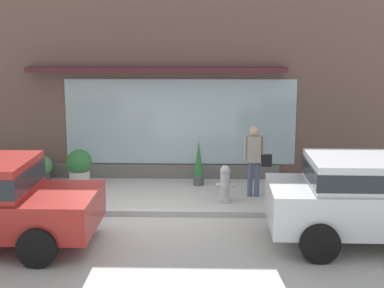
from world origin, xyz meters
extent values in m
plane|color=#B2AFA8|center=(0.00, 0.00, 0.00)|extent=(60.00, 60.00, 0.00)
cube|color=#B2B2AD|center=(0.00, -0.20, 0.06)|extent=(14.00, 0.24, 0.12)
cube|color=brown|center=(0.00, 3.20, 2.52)|extent=(14.00, 0.36, 5.04)
cube|color=#9EB7BC|center=(0.60, 3.00, 1.49)|extent=(5.97, 0.03, 2.21)
cube|color=#4C1E23|center=(0.00, 2.85, 2.85)|extent=(6.57, 0.56, 0.12)
cube|color=#605E59|center=(0.00, 2.98, 0.18)|extent=(6.37, 0.20, 0.36)
cylinder|color=#B2B2B7|center=(1.71, 0.80, 0.03)|extent=(0.31, 0.31, 0.06)
cylinder|color=#B2B2B7|center=(1.71, 0.80, 0.37)|extent=(0.21, 0.21, 0.61)
sphere|color=#B2B2B7|center=(1.71, 0.80, 0.73)|extent=(0.23, 0.23, 0.23)
cylinder|color=#B2B2B7|center=(1.56, 0.80, 0.40)|extent=(0.10, 0.09, 0.09)
cylinder|color=#B2B2B7|center=(1.85, 0.80, 0.40)|extent=(0.10, 0.09, 0.09)
cylinder|color=#B2B2B7|center=(1.71, 0.66, 0.40)|extent=(0.09, 0.10, 0.09)
cylinder|color=#475675|center=(2.46, 1.29, 0.41)|extent=(0.12, 0.12, 0.82)
cylinder|color=#475675|center=(2.30, 1.29, 0.41)|extent=(0.12, 0.12, 0.82)
cube|color=#9E9384|center=(2.38, 1.29, 1.12)|extent=(0.31, 0.22, 0.61)
sphere|color=tan|center=(2.38, 1.29, 1.55)|extent=(0.22, 0.22, 0.22)
cylinder|color=#9E9384|center=(2.58, 1.28, 1.14)|extent=(0.08, 0.08, 0.58)
cylinder|color=#9E9384|center=(2.18, 1.30, 1.14)|extent=(0.08, 0.08, 0.58)
cube|color=black|center=(2.67, 1.25, 0.87)|extent=(0.25, 0.11, 0.28)
cube|color=silver|center=(4.43, -1.76, 0.71)|extent=(4.04, 1.82, 0.75)
cube|color=silver|center=(4.23, -1.75, 1.32)|extent=(2.23, 1.66, 0.55)
cube|color=#1E2328|center=(4.23, -1.75, 1.32)|extent=(2.27, 1.68, 0.30)
cylinder|color=black|center=(3.20, -0.84, 0.34)|extent=(0.68, 0.19, 0.68)
cylinder|color=black|center=(3.17, -2.64, 0.34)|extent=(0.68, 0.19, 0.68)
cylinder|color=black|center=(-1.44, -1.04, 0.33)|extent=(0.67, 0.18, 0.66)
cylinder|color=black|center=(-1.44, -2.96, 0.33)|extent=(0.67, 0.18, 0.66)
cylinder|color=#4C4C51|center=(-3.97, 2.53, 0.19)|extent=(0.39, 0.39, 0.37)
sphere|color=#3D8442|center=(-3.97, 2.53, 0.57)|extent=(0.47, 0.47, 0.47)
cylinder|color=#B7B2A3|center=(-1.88, 2.12, 0.19)|extent=(0.51, 0.51, 0.38)
sphere|color=#2D6B33|center=(-1.88, 2.12, 0.60)|extent=(0.64, 0.64, 0.64)
sphere|color=#DB4C7A|center=(-1.96, 2.27, 0.72)|extent=(0.14, 0.14, 0.14)
sphere|color=white|center=(-1.90, 1.94, 0.69)|extent=(0.17, 0.17, 0.17)
cylinder|color=#4C4C51|center=(1.09, 2.26, 0.12)|extent=(0.26, 0.26, 0.24)
cone|color=#2D6B33|center=(1.09, 2.26, 0.69)|extent=(0.23, 0.23, 0.90)
cylinder|color=#9E6042|center=(4.15, 2.47, 0.10)|extent=(0.48, 0.48, 0.20)
sphere|color=olive|center=(4.15, 2.47, 0.37)|extent=(0.48, 0.48, 0.48)
sphere|color=orange|center=(4.22, 2.53, 0.51)|extent=(0.11, 0.11, 0.11)
sphere|color=#E5C64C|center=(4.08, 2.42, 0.51)|extent=(0.13, 0.13, 0.13)
sphere|color=orange|center=(4.22, 2.40, 0.50)|extent=(0.13, 0.13, 0.13)
cylinder|color=#4C4C51|center=(-2.96, 2.58, 0.10)|extent=(0.45, 0.45, 0.20)
sphere|color=#4C934C|center=(-2.96, 2.58, 0.39)|extent=(0.54, 0.54, 0.54)
sphere|color=#DB4C7A|center=(-2.85, 2.60, 0.52)|extent=(0.14, 0.14, 0.14)
sphere|color=#DB4C7A|center=(-2.82, 2.54, 0.45)|extent=(0.15, 0.15, 0.15)
camera|label=1|loc=(1.32, -11.63, 3.74)|focal=53.45mm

